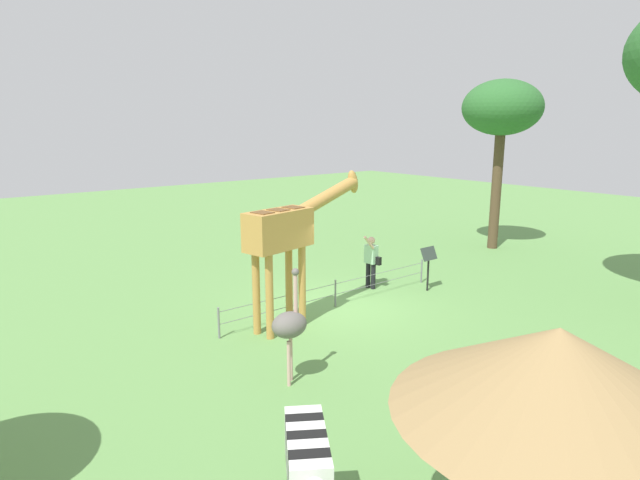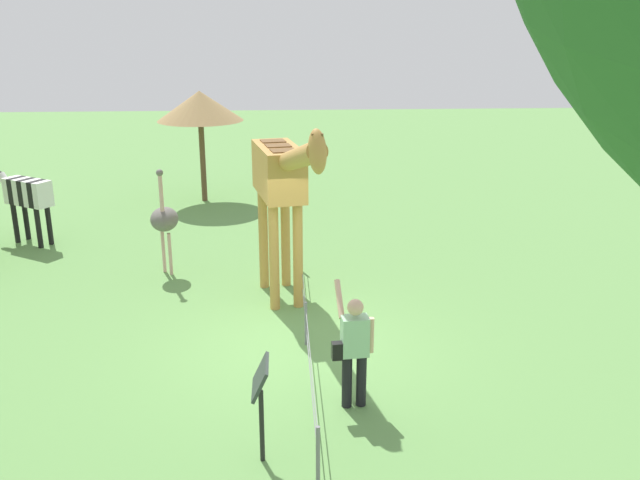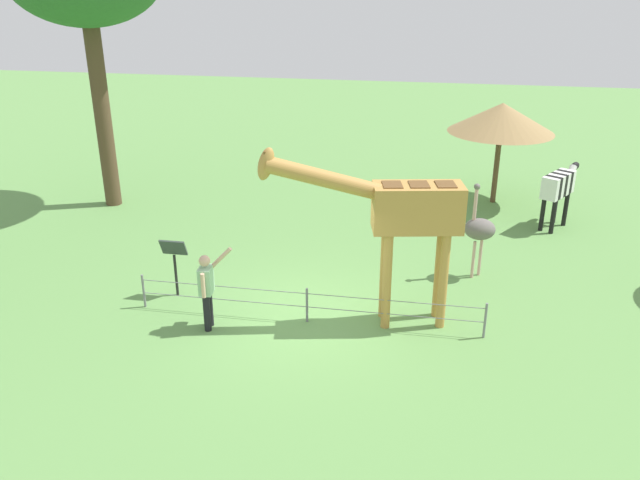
# 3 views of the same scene
# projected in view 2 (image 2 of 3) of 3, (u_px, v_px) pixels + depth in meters

# --- Properties ---
(ground_plane) EXTENTS (60.00, 60.00, 0.00)m
(ground_plane) POSITION_uv_depth(u_px,v_px,m) (296.00, 345.00, 11.12)
(ground_plane) COLOR #60934C
(giraffe) EXTENTS (3.93, 1.23, 3.67)m
(giraffe) POSITION_uv_depth(u_px,v_px,m) (282.00, 181.00, 12.05)
(giraffe) COLOR #BC8942
(giraffe) RESTS_ON ground_plane
(visitor) EXTENTS (0.64, 0.58, 1.70)m
(visitor) POSITION_uv_depth(u_px,v_px,m) (354.00, 346.00, 9.11)
(visitor) COLOR black
(visitor) RESTS_ON ground_plane
(zebra) EXTENTS (1.23, 1.69, 1.66)m
(zebra) POSITION_uv_depth(u_px,v_px,m) (26.00, 195.00, 15.82)
(zebra) COLOR black
(zebra) RESTS_ON ground_plane
(ostrich) EXTENTS (0.70, 0.56, 2.25)m
(ostrich) POSITION_uv_depth(u_px,v_px,m) (164.00, 219.00, 13.88)
(ostrich) COLOR #CC9E93
(ostrich) RESTS_ON ground_plane
(shade_hut_far) EXTENTS (2.42, 2.42, 3.16)m
(shade_hut_far) POSITION_uv_depth(u_px,v_px,m) (200.00, 106.00, 19.10)
(shade_hut_far) COLOR brown
(shade_hut_far) RESTS_ON ground_plane
(info_sign) EXTENTS (0.56, 0.21, 1.32)m
(info_sign) POSITION_uv_depth(u_px,v_px,m) (261.00, 391.00, 7.93)
(info_sign) COLOR black
(info_sign) RESTS_ON ground_plane
(wire_fence) EXTENTS (7.05, 0.05, 0.75)m
(wire_fence) POSITION_uv_depth(u_px,v_px,m) (306.00, 322.00, 11.01)
(wire_fence) COLOR slate
(wire_fence) RESTS_ON ground_plane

